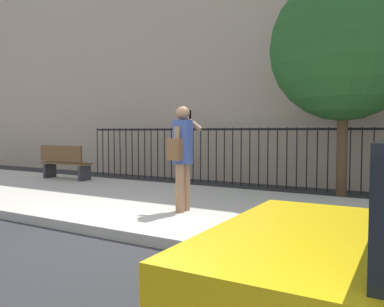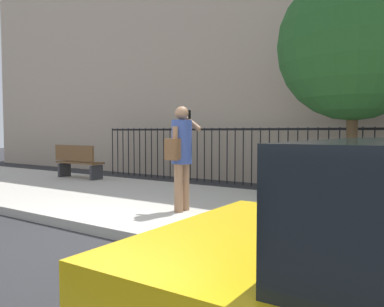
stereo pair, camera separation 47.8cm
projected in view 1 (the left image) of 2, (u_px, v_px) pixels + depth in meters
ground_plane at (111, 240)px, 5.36m from camera, size 60.00×60.00×0.00m
sidewalk at (193, 208)px, 7.25m from camera, size 28.00×4.40×0.15m
building_facade at (293, 26)px, 12.39m from camera, size 28.00×4.00×9.69m
iron_fence at (263, 149)px, 10.37m from camera, size 12.03×0.04×1.60m
pedestrian_on_phone at (182, 150)px, 6.48m from camera, size 0.51×0.67×1.76m
street_bench at (64, 162)px, 10.89m from camera, size 1.60×0.45×0.95m
street_tree_near at (344, 48)px, 8.33m from camera, size 3.15×3.15×4.86m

